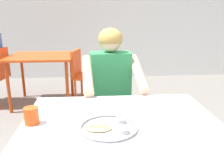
# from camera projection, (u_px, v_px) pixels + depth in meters

# --- Properties ---
(table_foreground) EXTENTS (1.11, 0.90, 0.73)m
(table_foreground) POSITION_uv_depth(u_px,v_px,m) (121.00, 134.00, 1.36)
(table_foreground) COLOR silver
(table_foreground) RESTS_ON ground
(thali_tray) EXTENTS (0.31, 0.31, 0.03)m
(thali_tray) POSITION_uv_depth(u_px,v_px,m) (109.00, 127.00, 1.26)
(thali_tray) COLOR #B7BABF
(thali_tray) RESTS_ON table_foreground
(drinking_cup) EXTENTS (0.08, 0.08, 0.09)m
(drinking_cup) POSITION_uv_depth(u_px,v_px,m) (31.00, 115.00, 1.30)
(drinking_cup) COLOR #D84C19
(drinking_cup) RESTS_ON table_foreground
(chair_foreground) EXTENTS (0.46, 0.45, 0.84)m
(chair_foreground) POSITION_uv_depth(u_px,v_px,m) (109.00, 101.00, 2.31)
(chair_foreground) COLOR silver
(chair_foreground) RESTS_ON ground
(diner_foreground) EXTENTS (0.51, 0.57, 1.20)m
(diner_foreground) POSITION_uv_depth(u_px,v_px,m) (112.00, 86.00, 2.03)
(diner_foreground) COLOR black
(diner_foreground) RESTS_ON ground
(table_background_red) EXTENTS (0.90, 0.80, 0.74)m
(table_background_red) POSITION_uv_depth(u_px,v_px,m) (42.00, 61.00, 3.49)
(table_background_red) COLOR #E04C19
(table_background_red) RESTS_ON ground
(chair_red_right) EXTENTS (0.52, 0.49, 0.80)m
(chair_red_right) POSITION_uv_depth(u_px,v_px,m) (85.00, 73.00, 3.57)
(chair_red_right) COLOR #E44E1B
(chair_red_right) RESTS_ON ground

